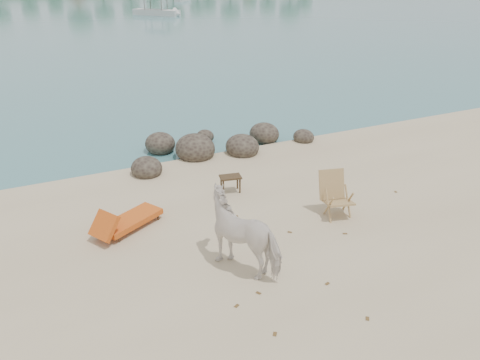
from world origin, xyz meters
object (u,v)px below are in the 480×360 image
object	(u,v)px
lounge_chair	(131,218)
deck_chair	(339,197)
boulders	(212,147)
side_table	(231,185)
cow	(246,233)

from	to	relation	value
lounge_chair	deck_chair	size ratio (longest dim) A/B	1.74
boulders	deck_chair	world-z (taller)	deck_chair
side_table	cow	bearing A→B (deg)	-98.21
boulders	cow	size ratio (longest dim) A/B	3.53
cow	side_table	bearing A→B (deg)	-139.65
boulders	lounge_chair	xyz separation A→B (m)	(-3.40, -3.51, 0.09)
cow	side_table	xyz separation A→B (m)	(1.05, 3.04, -0.52)
boulders	cow	distance (m)	6.15
deck_chair	side_table	bearing A→B (deg)	142.13
side_table	lounge_chair	distance (m)	2.81
cow	lounge_chair	distance (m)	2.93
cow	deck_chair	bearing A→B (deg)	165.92
boulders	side_table	world-z (taller)	boulders
boulders	cow	xyz separation A→B (m)	(-1.72, -5.87, 0.56)
lounge_chair	side_table	bearing A→B (deg)	-15.06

